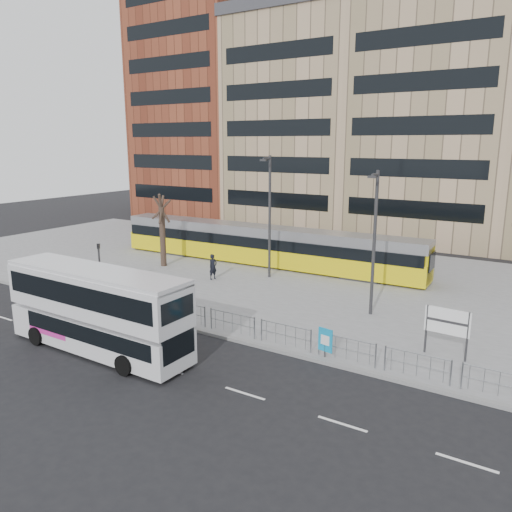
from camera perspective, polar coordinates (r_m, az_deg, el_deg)
The scene contains 15 objects.
ground at distance 26.06m, azimuth -7.55°, elevation -8.43°, with size 120.00×120.00×0.00m, color black.
plaza at distance 35.61m, azimuth 4.82°, elevation -2.38°, with size 64.00×24.00×0.15m, color gray.
kerb at distance 26.07m, azimuth -7.48°, elevation -8.24°, with size 64.00×0.25×0.17m, color gray.
building_row at distance 54.81m, azimuth 17.83°, elevation 15.95°, with size 70.40×18.40×31.20m.
pedestrian_barrier at distance 24.94m, azimuth -3.31°, elevation -6.92°, with size 32.07×0.07×1.10m.
road_markings at distance 22.72m, azimuth -12.12°, elevation -11.91°, with size 62.00×0.12×0.01m, color white.
double_decker_bus at distance 23.84m, azimuth -17.74°, elevation -5.63°, with size 9.75×2.58×3.89m.
tram at distance 38.61m, azimuth 0.72°, elevation 1.26°, with size 25.32×3.24×2.98m.
station_sign at distance 23.47m, azimuth 21.01°, elevation -7.24°, with size 1.94×0.19×2.23m.
ad_panel at distance 22.40m, azimuth 7.93°, elevation -9.55°, with size 0.71×0.18×1.33m.
pedestrian at distance 34.48m, azimuth -4.94°, elevation -1.24°, with size 0.65×0.42×1.77m, color black.
traffic_light_west at distance 32.85m, azimuth -17.47°, elevation -0.55°, with size 0.22×0.24×3.10m.
lamp_post_west at distance 34.23m, azimuth 1.53°, elevation 5.01°, with size 0.45×1.04×8.42m.
lamp_post_east at distance 27.33m, azimuth 13.34°, elevation 2.05°, with size 0.45×1.04×7.85m.
bare_tree at distance 38.03m, azimuth -10.84°, elevation 7.18°, with size 3.83×3.83×7.42m.
Camera 1 is at (15.66, -18.58, 9.42)m, focal length 35.00 mm.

